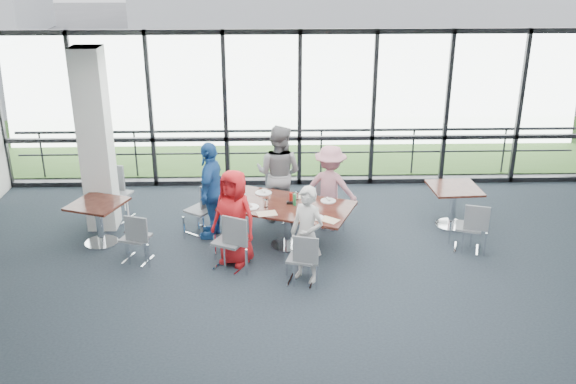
{
  "coord_description": "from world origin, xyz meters",
  "views": [
    {
      "loc": [
        -0.6,
        -7.63,
        4.88
      ],
      "look_at": [
        -0.33,
        1.79,
        1.1
      ],
      "focal_mm": 40.0,
      "sensor_mm": 36.0,
      "label": 1
    }
  ],
  "objects_px": {
    "diner_near_left": "(234,217)",
    "chair_spare_la": "(136,238)",
    "side_table_right": "(454,193)",
    "chair_main_fl": "(281,198)",
    "diner_near_right": "(307,235)",
    "chair_main_end": "(200,210)",
    "diner_far_left": "(279,174)",
    "chair_spare_r": "(468,227)",
    "chair_main_nl": "(230,241)",
    "diner_end": "(211,190)",
    "chair_main_nr": "(302,258)",
    "chair_main_fr": "(330,205)",
    "main_table": "(287,211)",
    "structural_column": "(96,141)",
    "chair_spare_lb": "(116,195)",
    "side_table_left": "(98,210)",
    "diner_far_right": "(330,188)"
  },
  "relations": [
    {
      "from": "diner_near_left",
      "to": "chair_spare_la",
      "type": "distance_m",
      "value": 1.62
    },
    {
      "from": "side_table_right",
      "to": "chair_main_fl",
      "type": "xyz_separation_m",
      "value": [
        -3.07,
        0.39,
        -0.22
      ]
    },
    {
      "from": "diner_near_right",
      "to": "chair_main_end",
      "type": "height_order",
      "value": "diner_near_right"
    },
    {
      "from": "diner_far_left",
      "to": "chair_spare_r",
      "type": "distance_m",
      "value": 3.41
    },
    {
      "from": "chair_main_nl",
      "to": "chair_spare_la",
      "type": "distance_m",
      "value": 1.53
    },
    {
      "from": "diner_end",
      "to": "chair_main_nl",
      "type": "xyz_separation_m",
      "value": [
        0.37,
        -1.17,
        -0.4
      ]
    },
    {
      "from": "chair_main_nr",
      "to": "chair_main_fl",
      "type": "relative_size",
      "value": 0.98
    },
    {
      "from": "diner_near_right",
      "to": "chair_main_end",
      "type": "relative_size",
      "value": 1.76
    },
    {
      "from": "diner_far_left",
      "to": "chair_main_fl",
      "type": "relative_size",
      "value": 2.17
    },
    {
      "from": "diner_near_left",
      "to": "chair_main_fr",
      "type": "height_order",
      "value": "diner_near_left"
    },
    {
      "from": "side_table_right",
      "to": "main_table",
      "type": "bearing_deg",
      "value": -166.34
    },
    {
      "from": "chair_main_fl",
      "to": "chair_main_nr",
      "type": "bearing_deg",
      "value": 133.83
    },
    {
      "from": "diner_near_left",
      "to": "chair_main_end",
      "type": "bearing_deg",
      "value": 150.12
    },
    {
      "from": "diner_near_left",
      "to": "diner_end",
      "type": "bearing_deg",
      "value": 143.18
    },
    {
      "from": "structural_column",
      "to": "chair_spare_lb",
      "type": "bearing_deg",
      "value": 59.04
    },
    {
      "from": "structural_column",
      "to": "chair_main_nl",
      "type": "xyz_separation_m",
      "value": [
        2.35,
        -1.64,
        -1.14
      ]
    },
    {
      "from": "chair_spare_r",
      "to": "chair_main_nr",
      "type": "bearing_deg",
      "value": -141.8
    },
    {
      "from": "side_table_left",
      "to": "chair_main_nl",
      "type": "distance_m",
      "value": 2.43
    },
    {
      "from": "diner_far_right",
      "to": "chair_spare_r",
      "type": "bearing_deg",
      "value": 178.01
    },
    {
      "from": "structural_column",
      "to": "chair_spare_la",
      "type": "relative_size",
      "value": 3.86
    },
    {
      "from": "diner_near_left",
      "to": "chair_main_fr",
      "type": "distance_m",
      "value": 2.14
    },
    {
      "from": "diner_near_right",
      "to": "chair_main_nl",
      "type": "height_order",
      "value": "diner_near_right"
    },
    {
      "from": "structural_column",
      "to": "chair_spare_r",
      "type": "distance_m",
      "value": 6.46
    },
    {
      "from": "diner_end",
      "to": "chair_spare_lb",
      "type": "bearing_deg",
      "value": -101.92
    },
    {
      "from": "diner_near_right",
      "to": "chair_main_nl",
      "type": "bearing_deg",
      "value": -162.63
    },
    {
      "from": "structural_column",
      "to": "chair_spare_r",
      "type": "xyz_separation_m",
      "value": [
        6.25,
        -1.14,
        -1.18
      ]
    },
    {
      "from": "side_table_right",
      "to": "chair_main_end",
      "type": "xyz_separation_m",
      "value": [
        -4.49,
        -0.15,
        -0.2
      ]
    },
    {
      "from": "chair_main_nl",
      "to": "chair_main_nr",
      "type": "relative_size",
      "value": 1.12
    },
    {
      "from": "diner_far_left",
      "to": "chair_main_nl",
      "type": "bearing_deg",
      "value": 88.75
    },
    {
      "from": "main_table",
      "to": "chair_spare_r",
      "type": "height_order",
      "value": "chair_spare_r"
    },
    {
      "from": "diner_end",
      "to": "chair_main_fl",
      "type": "xyz_separation_m",
      "value": [
        1.19,
        0.66,
        -0.44
      ]
    },
    {
      "from": "diner_near_right",
      "to": "chair_main_fr",
      "type": "height_order",
      "value": "diner_near_right"
    },
    {
      "from": "diner_near_right",
      "to": "chair_main_nl",
      "type": "relative_size",
      "value": 1.65
    },
    {
      "from": "main_table",
      "to": "chair_main_fl",
      "type": "distance_m",
      "value": 1.14
    },
    {
      "from": "chair_main_nr",
      "to": "chair_main_nl",
      "type": "bearing_deg",
      "value": 171.11
    },
    {
      "from": "side_table_left",
      "to": "diner_near_left",
      "type": "height_order",
      "value": "diner_near_left"
    },
    {
      "from": "diner_far_right",
      "to": "side_table_right",
      "type": "bearing_deg",
      "value": -158.63
    },
    {
      "from": "chair_main_nl",
      "to": "chair_main_fl",
      "type": "height_order",
      "value": "chair_main_nl"
    },
    {
      "from": "diner_far_left",
      "to": "chair_spare_la",
      "type": "xyz_separation_m",
      "value": [
        -2.3,
        -1.57,
        -0.48
      ]
    },
    {
      "from": "chair_main_nl",
      "to": "chair_main_nr",
      "type": "distance_m",
      "value": 1.2
    },
    {
      "from": "side_table_left",
      "to": "chair_main_fr",
      "type": "height_order",
      "value": "chair_main_fr"
    },
    {
      "from": "chair_main_fl",
      "to": "chair_main_end",
      "type": "bearing_deg",
      "value": 57.79
    },
    {
      "from": "main_table",
      "to": "diner_far_left",
      "type": "xyz_separation_m",
      "value": [
        -0.13,
        1.1,
        0.26
      ]
    },
    {
      "from": "diner_near_right",
      "to": "structural_column",
      "type": "bearing_deg",
      "value": -173.67
    },
    {
      "from": "side_table_right",
      "to": "chair_main_fr",
      "type": "relative_size",
      "value": 1.1
    },
    {
      "from": "chair_main_nl",
      "to": "side_table_left",
      "type": "bearing_deg",
      "value": -174.97
    },
    {
      "from": "chair_main_nl",
      "to": "chair_main_end",
      "type": "height_order",
      "value": "chair_main_nl"
    },
    {
      "from": "side_table_right",
      "to": "diner_near_right",
      "type": "bearing_deg",
      "value": -145.61
    },
    {
      "from": "main_table",
      "to": "diner_near_right",
      "type": "bearing_deg",
      "value": -54.69
    },
    {
      "from": "chair_main_nl",
      "to": "chair_main_nr",
      "type": "xyz_separation_m",
      "value": [
        1.09,
        -0.5,
        -0.05
      ]
    }
  ]
}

